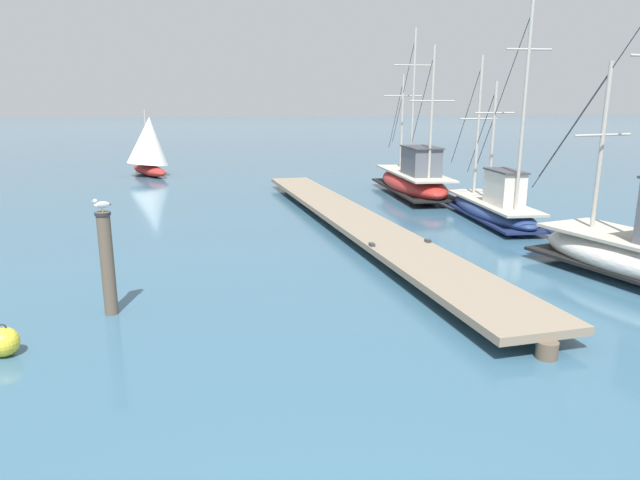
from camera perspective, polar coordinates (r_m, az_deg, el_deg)
The scene contains 7 objects.
floating_dock at distance 18.66m, azimuth 3.31°, elevation 2.26°, with size 1.91×20.72×0.53m.
fishing_boat_0 at distance 20.79m, azimuth 17.34°, elevation 3.45°, with size 2.49×7.58×7.20m.
fishing_boat_2 at distance 25.76m, azimuth 9.58°, elevation 6.13°, with size 2.95×8.10×7.33m.
mooring_piling at distance 11.61m, azimuth -20.99°, elevation -2.14°, with size 0.30×0.30×2.06m.
perched_seagull at distance 11.37m, azimuth -21.45°, elevation 3.42°, with size 0.37×0.22×0.26m.
mooring_buoy at distance 10.69m, azimuth -29.68°, elevation -9.06°, with size 0.49×0.49×0.56m.
distant_sailboat at distance 34.21m, azimuth -17.17°, elevation 9.21°, with size 3.25×4.76×3.79m.
Camera 1 is at (-0.83, -2.16, 4.06)m, focal length 31.20 mm.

